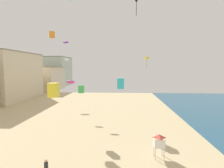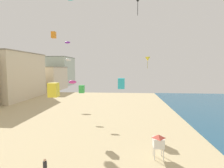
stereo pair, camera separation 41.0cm
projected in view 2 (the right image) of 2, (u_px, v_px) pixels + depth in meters
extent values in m
cube|color=beige|center=(9.00, 76.00, 53.94)|extent=(13.91, 20.73, 14.03)
cube|color=gray|center=(7.00, 53.00, 53.28)|extent=(14.18, 21.15, 0.30)
cube|color=beige|center=(43.00, 79.00, 76.20)|extent=(16.72, 16.22, 9.80)
cube|color=gray|center=(42.00, 67.00, 75.73)|extent=(17.05, 16.54, 0.30)
cube|color=#B7C6B2|center=(59.00, 72.00, 94.89)|extent=(12.31, 17.61, 15.13)
cube|color=slate|center=(59.00, 57.00, 94.18)|extent=(12.56, 17.96, 0.30)
cylinder|color=#262628|center=(45.00, 165.00, 15.21)|extent=(0.34, 0.34, 0.60)
sphere|color=tan|center=(45.00, 160.00, 15.17)|extent=(0.24, 0.24, 0.24)
cylinder|color=white|center=(155.00, 154.00, 18.03)|extent=(0.10, 0.10, 1.20)
cylinder|color=white|center=(163.00, 155.00, 17.96)|extent=(0.10, 0.10, 1.20)
cylinder|color=white|center=(153.00, 150.00, 18.92)|extent=(0.10, 0.10, 1.20)
cylinder|color=white|center=(162.00, 151.00, 18.85)|extent=(0.10, 0.10, 1.20)
cube|color=white|center=(158.00, 142.00, 18.34)|extent=(1.10, 1.10, 1.00)
pyramid|color=#D14C3D|center=(159.00, 136.00, 18.28)|extent=(1.10, 1.10, 0.35)
cube|color=yellow|center=(54.00, 90.00, 20.16)|extent=(1.04, 1.04, 1.64)
ellipsoid|color=#DB3D9E|center=(72.00, 82.00, 42.05)|extent=(2.01, 0.56, 0.78)
cone|color=yellow|center=(148.00, 59.00, 28.36)|extent=(0.83, 0.83, 0.68)
cylinder|color=#A49220|center=(147.00, 65.00, 28.45)|extent=(0.05, 0.05, 1.20)
ellipsoid|color=purple|center=(68.00, 42.00, 40.75)|extent=(1.31, 0.36, 0.51)
cube|color=#2DB7CC|center=(121.00, 84.00, 27.79)|extent=(1.06, 1.06, 1.67)
cube|color=orange|center=(54.00, 35.00, 32.86)|extent=(0.77, 0.77, 1.20)
ellipsoid|color=white|center=(68.00, 60.00, 39.88)|extent=(1.39, 0.39, 0.54)
cylinder|color=black|center=(138.00, 9.00, 34.57)|extent=(0.09, 0.09, 2.47)
cube|color=green|center=(82.00, 89.00, 25.64)|extent=(0.72, 0.72, 1.14)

